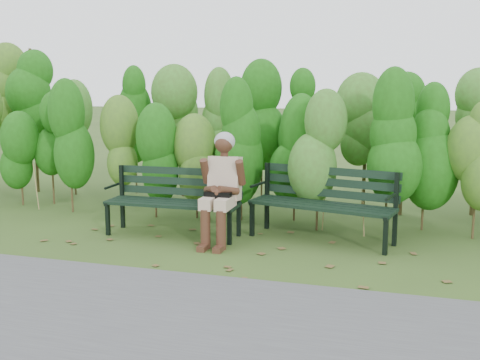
# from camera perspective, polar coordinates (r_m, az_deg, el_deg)

# --- Properties ---
(ground) EXTENTS (80.00, 80.00, 0.00)m
(ground) POSITION_cam_1_polar(r_m,az_deg,el_deg) (6.47, -0.88, -7.06)
(ground) COLOR #334A1D
(footpath) EXTENTS (60.00, 2.50, 0.01)m
(footpath) POSITION_cam_1_polar(r_m,az_deg,el_deg) (4.54, -9.40, -14.54)
(footpath) COLOR #474749
(footpath) RESTS_ON ground
(hedge_band) EXTENTS (11.04, 1.67, 2.42)m
(hedge_band) POSITION_cam_1_polar(r_m,az_deg,el_deg) (8.02, 3.06, 5.30)
(hedge_band) COLOR #47381E
(hedge_band) RESTS_ON ground
(leaf_litter) EXTENTS (5.45, 2.28, 0.01)m
(leaf_litter) POSITION_cam_1_polar(r_m,az_deg,el_deg) (6.46, -1.93, -7.07)
(leaf_litter) COLOR brown
(leaf_litter) RESTS_ON ground
(bench_left) EXTENTS (1.67, 0.56, 0.83)m
(bench_left) POSITION_cam_1_polar(r_m,az_deg,el_deg) (7.07, -6.60, -1.61)
(bench_left) COLOR black
(bench_left) RESTS_ON ground
(bench_right) EXTENTS (1.82, 0.93, 0.87)m
(bench_right) POSITION_cam_1_polar(r_m,az_deg,el_deg) (6.86, 8.57, -1.80)
(bench_right) COLOR black
(bench_right) RESTS_ON ground
(seated_woman) EXTENTS (0.54, 0.78, 1.31)m
(seated_woman) POSITION_cam_1_polar(r_m,az_deg,el_deg) (6.64, -1.89, -0.20)
(seated_woman) COLOR tan
(seated_woman) RESTS_ON ground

